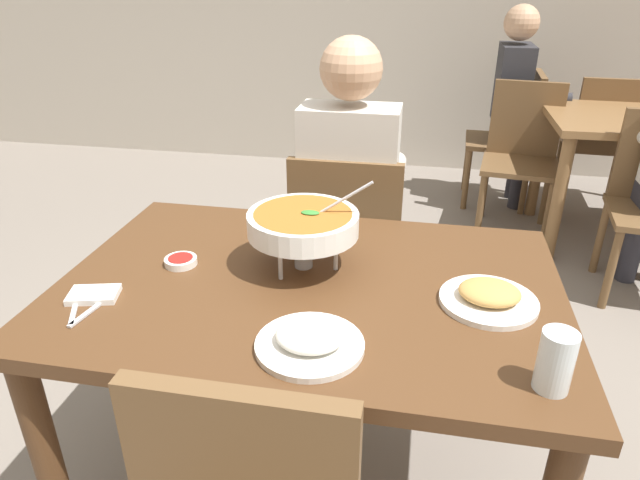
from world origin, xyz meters
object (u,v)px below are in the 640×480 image
at_px(appetizer_plate, 489,297).
at_px(chair_bg_left, 515,132).
at_px(rice_plate, 310,340).
at_px(dining_table_far, 637,141).
at_px(chair_bg_corner, 522,149).
at_px(chair_diner_main, 347,247).
at_px(patron_bg_left, 517,96).
at_px(dining_table_main, 310,316).
at_px(sauce_dish, 181,261).
at_px(chair_bg_window, 603,137).
at_px(diner_main, 350,188).
at_px(curry_bowl, 303,224).
at_px(drink_glass, 555,364).

height_order(appetizer_plate, chair_bg_left, chair_bg_left).
relative_size(rice_plate, chair_bg_left, 0.27).
xyz_separation_m(dining_table_far, chair_bg_corner, (-0.59, 0.12, -0.12)).
bearing_deg(chair_diner_main, appetizer_plate, -58.71).
bearing_deg(chair_bg_left, appetizer_plate, -98.67).
xyz_separation_m(chair_diner_main, patron_bg_left, (0.84, 1.94, 0.24)).
bearing_deg(chair_bg_corner, dining_table_main, -110.98).
distance_m(sauce_dish, dining_table_far, 2.78).
distance_m(appetizer_plate, sauce_dish, 0.83).
distance_m(rice_plate, chair_bg_window, 3.23).
xyz_separation_m(diner_main, curry_bowl, (-0.03, -0.68, 0.15)).
bearing_deg(drink_glass, chair_bg_left, 84.01).
distance_m(dining_table_far, chair_bg_corner, 0.62).
height_order(dining_table_main, sauce_dish, sauce_dish).
xyz_separation_m(curry_bowl, sauce_dish, (-0.34, -0.05, -0.12)).
distance_m(chair_diner_main, dining_table_far, 2.01).
xyz_separation_m(appetizer_plate, chair_bg_corner, (0.40, 2.26, -0.28)).
xyz_separation_m(drink_glass, dining_table_far, (0.90, 2.44, -0.20)).
bearing_deg(chair_diner_main, drink_glass, -62.14).
distance_m(diner_main, appetizer_plate, 0.91).
relative_size(dining_table_main, drink_glass, 10.09).
distance_m(diner_main, sauce_dish, 0.82).
bearing_deg(drink_glass, curry_bowl, 145.89).
height_order(rice_plate, dining_table_far, rice_plate).
bearing_deg(patron_bg_left, chair_diner_main, -113.55).
xyz_separation_m(drink_glass, chair_bg_left, (0.31, 2.96, -0.32)).
xyz_separation_m(rice_plate, appetizer_plate, (0.40, 0.26, 0.00)).
relative_size(dining_table_main, chair_diner_main, 1.46).
bearing_deg(chair_diner_main, dining_table_far, 43.80).
bearing_deg(chair_bg_corner, sauce_dish, -119.06).
height_order(appetizer_plate, patron_bg_left, patron_bg_left).
xyz_separation_m(dining_table_main, drink_glass, (0.55, -0.32, 0.17)).
distance_m(chair_diner_main, patron_bg_left, 2.13).
bearing_deg(rice_plate, curry_bowl, 104.37).
height_order(drink_glass, dining_table_far, drink_glass).
bearing_deg(chair_bg_left, dining_table_main, -108.05).
xyz_separation_m(diner_main, appetizer_plate, (0.46, -0.78, 0.04)).
bearing_deg(appetizer_plate, chair_bg_window, 70.08).
distance_m(dining_table_main, chair_bg_corner, 2.40).
height_order(diner_main, dining_table_far, diner_main).
bearing_deg(chair_diner_main, patron_bg_left, 66.45).
xyz_separation_m(rice_plate, drink_glass, (0.49, -0.04, 0.04)).
xyz_separation_m(curry_bowl, appetizer_plate, (0.49, -0.10, -0.11)).
xyz_separation_m(rice_plate, patron_bg_left, (0.78, 2.94, -0.04)).
xyz_separation_m(chair_bg_corner, chair_bg_window, (0.56, 0.40, 0.00)).
bearing_deg(curry_bowl, chair_bg_left, 70.78).
relative_size(dining_table_main, sauce_dish, 14.57).
xyz_separation_m(dining_table_main, dining_table_far, (1.45, 2.12, -0.03)).
bearing_deg(chair_diner_main, rice_plate, -86.61).
distance_m(chair_diner_main, chair_bg_left, 2.11).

